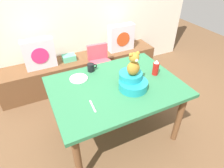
{
  "coord_description": "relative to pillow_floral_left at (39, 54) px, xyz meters",
  "views": [
    {
      "loc": [
        -0.76,
        -1.46,
        1.96
      ],
      "look_at": [
        0.0,
        0.1,
        0.69
      ],
      "focal_mm": 30.81,
      "sensor_mm": 36.0,
      "label": 1
    }
  ],
  "objects": [
    {
      "name": "ground_plane",
      "position": [
        0.61,
        -1.23,
        -0.68
      ],
      "size": [
        8.0,
        8.0,
        0.0
      ],
      "primitive_type": "plane",
      "color": "brown"
    },
    {
      "name": "window_bench",
      "position": [
        0.61,
        0.02,
        -0.45
      ],
      "size": [
        2.6,
        0.44,
        0.46
      ],
      "primitive_type": "cube",
      "color": "brown",
      "rests_on": "ground_plane"
    },
    {
      "name": "pillow_floral_left",
      "position": [
        0.0,
        0.0,
        0.0
      ],
      "size": [
        0.44,
        0.15,
        0.44
      ],
      "color": "silver",
      "rests_on": "window_bench"
    },
    {
      "name": "pillow_floral_right",
      "position": [
        1.34,
        0.0,
        0.0
      ],
      "size": [
        0.44,
        0.15,
        0.44
      ],
      "color": "silver",
      "rests_on": "window_bench"
    },
    {
      "name": "book_stack",
      "position": [
        0.42,
        0.02,
        -0.17
      ],
      "size": [
        0.2,
        0.14,
        0.09
      ],
      "primitive_type": "cube",
      "color": "#5ACA9C",
      "rests_on": "window_bench"
    },
    {
      "name": "dining_table",
      "position": [
        0.61,
        -1.23,
        -0.03
      ],
      "size": [
        1.38,
        1.01,
        0.74
      ],
      "color": "#2D7247",
      "rests_on": "ground_plane"
    },
    {
      "name": "highchair",
      "position": [
        0.77,
        -0.42,
        -0.16
      ],
      "size": [
        0.34,
        0.47,
        0.79
      ],
      "color": "#D84C59",
      "rests_on": "ground_plane"
    },
    {
      "name": "infant_seat_teal",
      "position": [
        0.75,
        -1.34,
        0.13
      ],
      "size": [
        0.3,
        0.33,
        0.16
      ],
      "color": "teal",
      "rests_on": "dining_table"
    },
    {
      "name": "teddy_bear",
      "position": [
        0.75,
        -1.34,
        0.34
      ],
      "size": [
        0.13,
        0.12,
        0.25
      ],
      "color": "#A67829",
      "rests_on": "infant_seat_teal"
    },
    {
      "name": "ketchup_bottle",
      "position": [
        1.12,
        -1.24,
        0.15
      ],
      "size": [
        0.07,
        0.07,
        0.18
      ],
      "color": "red",
      "rests_on": "dining_table"
    },
    {
      "name": "coffee_mug",
      "position": [
        0.48,
        -0.85,
        0.11
      ],
      "size": [
        0.12,
        0.08,
        0.09
      ],
      "color": "black",
      "rests_on": "dining_table"
    },
    {
      "name": "dinner_plate_near",
      "position": [
        0.29,
        -0.95,
        0.07
      ],
      "size": [
        0.2,
        0.2,
        0.01
      ],
      "primitive_type": "cylinder",
      "color": "white",
      "rests_on": "dining_table"
    },
    {
      "name": "table_fork",
      "position": [
        0.27,
        -1.44,
        0.06
      ],
      "size": [
        0.03,
        0.17,
        0.01
      ],
      "primitive_type": "cube",
      "rotation": [
        0.0,
        0.0,
        3.08
      ],
      "color": "silver",
      "rests_on": "dining_table"
    }
  ]
}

